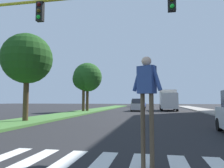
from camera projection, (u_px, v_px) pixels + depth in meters
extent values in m
plane|color=#262628|center=(147.00, 112.00, 27.39)|extent=(140.00, 140.00, 0.00)
cube|color=silver|center=(2.00, 158.00, 5.59)|extent=(0.45, 2.20, 0.01)
cube|color=silver|center=(33.00, 159.00, 5.42)|extent=(0.45, 2.20, 0.01)
cube|color=silver|center=(66.00, 161.00, 5.25)|extent=(0.45, 2.20, 0.01)
cube|color=silver|center=(102.00, 163.00, 5.08)|extent=(0.45, 2.20, 0.01)
cube|color=silver|center=(140.00, 165.00, 4.91)|extent=(0.45, 2.20, 0.01)
cube|color=silver|center=(180.00, 168.00, 4.74)|extent=(0.45, 2.20, 0.01)
cube|color=#477A38|center=(84.00, 112.00, 26.91)|extent=(3.22, 64.00, 0.15)
cylinder|color=#4C3823|center=(26.00, 97.00, 14.45)|extent=(0.36, 0.36, 3.20)
sphere|color=#1E4C19|center=(27.00, 58.00, 14.65)|extent=(3.44, 3.44, 3.44)
cylinder|color=#4C3823|center=(83.00, 98.00, 27.64)|extent=(0.36, 0.36, 3.30)
sphere|color=#1E4C19|center=(84.00, 79.00, 27.83)|extent=(2.89, 2.89, 2.89)
cylinder|color=#4C3823|center=(87.00, 98.00, 28.03)|extent=(0.36, 0.36, 3.29)
sphere|color=#23561E|center=(87.00, 77.00, 28.25)|extent=(3.80, 3.80, 3.80)
cube|color=#9E9991|center=(220.00, 113.00, 23.90)|extent=(3.00, 64.00, 0.15)
cube|color=black|center=(40.00, 12.00, 8.69)|extent=(0.28, 0.20, 0.80)
sphere|color=#4C0C0C|center=(39.00, 4.00, 8.59)|extent=(0.16, 0.16, 0.16)
sphere|color=#4C380F|center=(39.00, 11.00, 8.57)|extent=(0.16, 0.16, 0.16)
sphere|color=#19D833|center=(38.00, 17.00, 8.55)|extent=(0.16, 0.16, 0.16)
cube|color=black|center=(172.00, 1.00, 7.71)|extent=(0.28, 0.20, 0.80)
sphere|color=#19D833|center=(172.00, 6.00, 7.58)|extent=(0.16, 0.16, 0.16)
cylinder|color=brown|center=(152.00, 131.00, 4.64)|extent=(0.13, 0.13, 1.65)
cylinder|color=brown|center=(143.00, 130.00, 4.77)|extent=(0.13, 0.13, 1.65)
cube|color=#334C8C|center=(147.00, 80.00, 4.79)|extent=(0.45, 0.39, 0.62)
cylinder|color=#334C8C|center=(156.00, 78.00, 4.65)|extent=(0.28, 0.20, 0.58)
cylinder|color=#334C8C|center=(137.00, 79.00, 4.94)|extent=(0.28, 0.20, 0.58)
sphere|color=beige|center=(146.00, 61.00, 4.83)|extent=(0.30, 0.30, 0.22)
cylinder|color=black|center=(219.00, 124.00, 10.48)|extent=(0.26, 0.65, 0.64)
cube|color=#B7B7BC|center=(138.00, 106.00, 30.75)|extent=(1.88, 4.57, 0.85)
cube|color=#2D333D|center=(138.00, 101.00, 30.58)|extent=(1.63, 2.07, 0.69)
cylinder|color=black|center=(134.00, 108.00, 32.65)|extent=(0.23, 0.64, 0.64)
cylinder|color=black|center=(144.00, 108.00, 32.36)|extent=(0.23, 0.64, 0.64)
cylinder|color=black|center=(131.00, 109.00, 29.08)|extent=(0.23, 0.64, 0.64)
cylinder|color=black|center=(144.00, 109.00, 28.79)|extent=(0.23, 0.64, 0.64)
cube|color=navy|center=(140.00, 105.00, 40.06)|extent=(1.94, 4.23, 0.79)
cube|color=#2D333D|center=(140.00, 101.00, 39.92)|extent=(1.60, 1.94, 0.65)
cylinder|color=black|center=(137.00, 107.00, 41.79)|extent=(0.26, 0.65, 0.64)
cylinder|color=black|center=(145.00, 107.00, 41.41)|extent=(0.26, 0.65, 0.64)
cylinder|color=black|center=(135.00, 107.00, 38.66)|extent=(0.26, 0.65, 0.64)
cylinder|color=black|center=(144.00, 107.00, 38.29)|extent=(0.26, 0.65, 0.64)
cube|color=gray|center=(135.00, 104.00, 51.38)|extent=(2.21, 4.70, 0.81)
cube|color=#2D333D|center=(135.00, 101.00, 51.21)|extent=(1.78, 2.18, 0.66)
cylinder|color=black|center=(132.00, 105.00, 53.26)|extent=(0.27, 0.66, 0.64)
cylinder|color=black|center=(138.00, 105.00, 53.08)|extent=(0.27, 0.66, 0.64)
cylinder|color=black|center=(131.00, 106.00, 49.63)|extent=(0.27, 0.66, 0.64)
cylinder|color=black|center=(139.00, 106.00, 49.45)|extent=(0.27, 0.66, 0.64)
cube|color=silver|center=(169.00, 101.00, 29.94)|extent=(2.30, 2.00, 2.20)
cube|color=beige|center=(168.00, 99.00, 33.00)|extent=(2.30, 4.20, 2.70)
cylinder|color=black|center=(177.00, 108.00, 29.66)|extent=(0.30, 0.90, 0.90)
cylinder|color=black|center=(162.00, 108.00, 30.06)|extent=(0.30, 0.90, 0.90)
cylinder|color=black|center=(174.00, 107.00, 33.73)|extent=(0.30, 0.90, 0.90)
cylinder|color=black|center=(161.00, 107.00, 34.12)|extent=(0.30, 0.90, 0.90)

